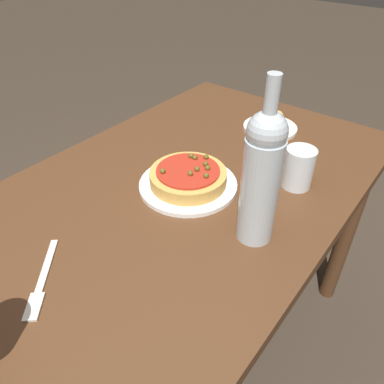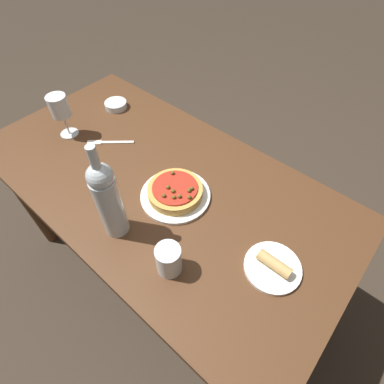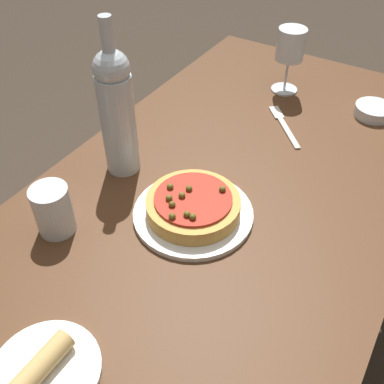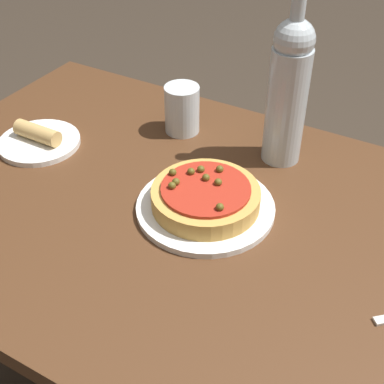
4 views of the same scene
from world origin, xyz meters
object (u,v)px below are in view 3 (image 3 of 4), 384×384
at_px(water_cup, 53,210).
at_px(wine_bottle, 117,111).
at_px(dinner_plate, 193,214).
at_px(fork, 283,124).
at_px(wine_glass, 291,47).
at_px(side_plate, 45,370).
at_px(side_bowl, 374,111).
at_px(dining_table, 224,218).
at_px(pizza, 193,205).

bearing_deg(water_cup, wine_bottle, 2.40).
height_order(dinner_plate, fork, dinner_plate).
distance_m(wine_glass, side_plate, 1.01).
bearing_deg(wine_bottle, water_cup, -177.60).
bearing_deg(side_plate, wine_glass, 1.78).
xyz_separation_m(wine_glass, side_bowl, (-0.00, -0.26, -0.12)).
relative_size(dining_table, dinner_plate, 5.87).
relative_size(dinner_plate, fork, 1.57).
height_order(pizza, water_cup, water_cup).
bearing_deg(pizza, wine_bottle, 76.69).
relative_size(pizza, side_plate, 1.13).
height_order(dinner_plate, side_plate, side_plate).
xyz_separation_m(dinner_plate, wine_glass, (0.59, 0.04, 0.13)).
bearing_deg(side_plate, dinner_plate, -1.89).
bearing_deg(fork, wine_bottle, 103.61).
bearing_deg(side_bowl, side_plate, 167.02).
bearing_deg(fork, wine_glass, -19.81).
distance_m(dinner_plate, fork, 0.42).
bearing_deg(fork, side_plate, 135.32).
xyz_separation_m(dinner_plate, fork, (0.42, -0.03, -0.00)).
xyz_separation_m(pizza, wine_glass, (0.59, 0.04, 0.10)).
bearing_deg(water_cup, dining_table, -38.99).
bearing_deg(dining_table, fork, -1.45).
height_order(pizza, side_bowl, pizza).
distance_m(dinner_plate, wine_bottle, 0.27).
height_order(wine_glass, side_bowl, wine_glass).
height_order(pizza, fork, pizza).
distance_m(pizza, side_plate, 0.41).
bearing_deg(dinner_plate, wine_glass, 4.33).
relative_size(wine_glass, side_bowl, 1.80).
xyz_separation_m(dining_table, pizza, (-0.11, 0.02, 0.13)).
relative_size(wine_glass, side_plate, 1.08).
bearing_deg(fork, side_bowl, -90.46).
relative_size(wine_glass, wine_bottle, 0.52).
bearing_deg(water_cup, wine_glass, -12.57).
xyz_separation_m(dining_table, dinner_plate, (-0.11, 0.02, 0.10)).
height_order(dining_table, fork, fork).
bearing_deg(water_cup, side_plate, -139.36).
height_order(wine_bottle, side_bowl, wine_bottle).
xyz_separation_m(dining_table, wine_glass, (0.48, 0.06, 0.23)).
bearing_deg(pizza, side_bowl, -20.23).
bearing_deg(fork, dining_table, 136.54).
height_order(dinner_plate, pizza, pizza).
bearing_deg(dining_table, side_bowl, -22.69).
distance_m(dinner_plate, side_bowl, 0.63).
height_order(wine_bottle, fork, wine_bottle).
bearing_deg(dining_table, wine_bottle, 103.57).
xyz_separation_m(dinner_plate, pizza, (-0.00, 0.00, 0.03)).
bearing_deg(dinner_plate, pizza, 159.74).
xyz_separation_m(pizza, wine_bottle, (0.05, 0.22, 0.12)).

